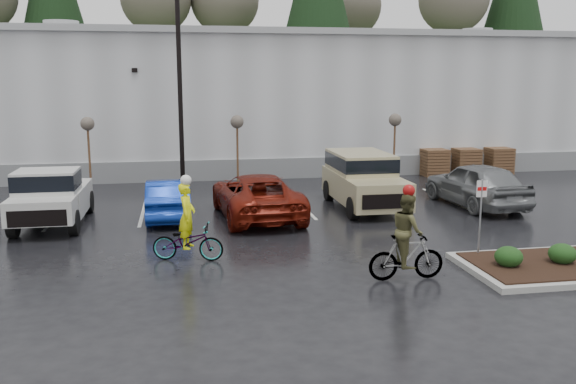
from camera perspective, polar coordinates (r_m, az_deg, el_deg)
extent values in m
plane|color=black|center=(15.92, 5.33, -7.18)|extent=(120.00, 120.00, 0.00)
cube|color=silver|center=(36.85, -3.81, 8.50)|extent=(60.00, 15.00, 7.00)
cube|color=slate|center=(29.65, -2.10, 2.18)|extent=(60.00, 0.12, 1.00)
cube|color=#999B9E|center=(36.89, -3.88, 14.02)|extent=(60.50, 15.50, 0.30)
cube|color=#233C19|center=(59.76, -6.30, 8.80)|extent=(80.00, 25.00, 6.00)
cylinder|color=black|center=(26.60, -10.08, 9.70)|extent=(0.20, 0.20, 9.00)
cylinder|color=#44271B|center=(28.08, -18.08, 3.04)|extent=(0.10, 0.10, 2.80)
sphere|color=#534842|center=(27.93, -18.26, 6.09)|extent=(0.60, 0.60, 0.60)
cylinder|color=#44271B|center=(27.93, -4.74, 3.49)|extent=(0.10, 0.10, 2.80)
sphere|color=#534842|center=(27.79, -4.79, 6.56)|extent=(0.60, 0.60, 0.60)
cylinder|color=#44271B|center=(29.59, 9.90, 3.77)|extent=(0.10, 0.10, 2.80)
sphere|color=#534842|center=(29.45, 9.99, 6.67)|extent=(0.60, 0.60, 0.60)
cube|color=#44271B|center=(31.53, 13.52, 2.72)|extent=(1.20, 1.20, 1.35)
cube|color=#44271B|center=(32.25, 16.29, 2.76)|extent=(1.20, 1.20, 1.35)
cube|color=#44271B|center=(33.08, 19.09, 2.79)|extent=(1.20, 1.20, 1.35)
ellipsoid|color=black|center=(16.44, 19.95, -5.71)|extent=(0.70, 0.70, 0.52)
ellipsoid|color=black|center=(17.23, 24.29, -5.29)|extent=(0.70, 0.70, 0.52)
cylinder|color=gray|center=(17.19, 17.53, -2.50)|extent=(0.05, 0.05, 2.20)
cube|color=white|center=(17.03, 17.69, 0.29)|extent=(0.30, 0.02, 0.45)
cube|color=red|center=(17.02, 17.70, 0.29)|extent=(0.26, 0.02, 0.10)
imported|color=navy|center=(21.75, -11.12, -0.60)|extent=(1.51, 4.23, 1.39)
imported|color=#671409|center=(21.46, -2.97, -0.33)|extent=(2.99, 5.79, 1.56)
imported|color=slate|center=(24.35, 17.18, 0.71)|extent=(2.50, 5.22, 1.72)
imported|color=#3F3F44|center=(16.67, -9.35, -4.64)|extent=(2.04, 1.14, 1.01)
imported|color=#ECF50D|center=(16.50, -9.43, -2.20)|extent=(0.57, 0.73, 1.77)
sphere|color=silver|center=(16.31, -9.53, 1.09)|extent=(0.29, 0.29, 0.29)
imported|color=#3F3F44|center=(15.16, 11.01, -6.00)|extent=(1.82, 0.55, 1.14)
imported|color=#474525|center=(14.99, 11.11, -3.52)|extent=(0.48, 0.87, 1.79)
sphere|color=#990C0C|center=(14.78, 11.24, 0.14)|extent=(0.30, 0.30, 0.30)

